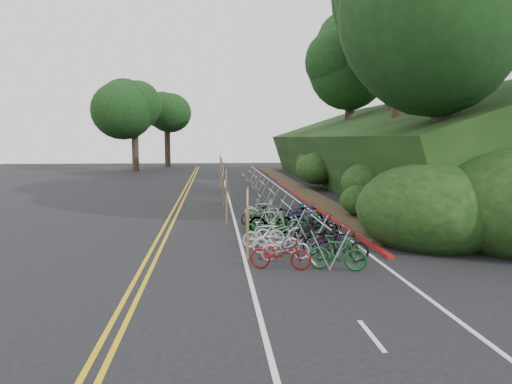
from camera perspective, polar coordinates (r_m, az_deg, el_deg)
ground at (r=17.67m, az=-4.89°, el=-6.49°), size 120.00×120.00×0.00m
road_markings at (r=27.62m, az=-3.60°, el=-1.86°), size 7.47×80.00×0.01m
red_curb at (r=30.03m, az=6.02°, el=-1.14°), size 0.25×28.00×0.10m
embankment at (r=38.54m, az=14.74°, el=4.07°), size 14.30×48.14×9.11m
tree_cluster at (r=41.11m, az=9.23°, el=16.28°), size 32.11×53.76×17.78m
bike_rack_front at (r=16.05m, az=7.32°, el=-4.54°), size 1.18×2.96×1.24m
bike_racks_rest at (r=30.54m, az=0.70°, el=0.54°), size 1.14×23.00×1.17m
signpost_near at (r=15.79m, az=-1.00°, el=-3.04°), size 0.08×0.40×2.34m
signposts_rest at (r=31.34m, az=-3.85°, el=1.73°), size 0.08×18.40×2.50m
bike_front at (r=17.78m, az=0.90°, el=-4.85°), size 0.72×1.61×0.94m
bike_valet at (r=19.31m, az=3.93°, el=-3.95°), size 3.20×11.77×1.10m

